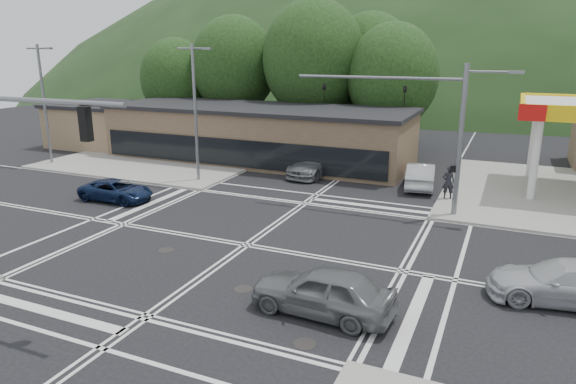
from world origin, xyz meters
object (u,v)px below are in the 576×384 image
at_px(car_grey_center, 323,291).
at_px(car_silver_east, 566,282).
at_px(car_queue_b, 365,161).
at_px(pedestrian, 448,182).
at_px(car_blue_west, 116,190).
at_px(car_queue_a, 421,175).
at_px(car_northbound, 316,164).

bearing_deg(car_grey_center, car_silver_east, 121.51).
relative_size(car_queue_b, pedestrian, 2.34).
bearing_deg(car_blue_west, car_grey_center, -118.53).
bearing_deg(car_grey_center, car_queue_b, -165.74).
bearing_deg(car_blue_west, car_silver_east, -101.02).
distance_m(car_queue_a, car_northbound, 7.40).
bearing_deg(car_silver_east, car_blue_west, -107.56).
bearing_deg(car_queue_b, pedestrian, 147.21).
bearing_deg(pedestrian, car_silver_east, 98.97).
bearing_deg(car_northbound, car_queue_b, 49.54).
height_order(car_grey_center, car_northbound, car_grey_center).
height_order(car_silver_east, car_queue_a, car_queue_a).
bearing_deg(pedestrian, car_queue_b, -56.08).
xyz_separation_m(car_queue_b, pedestrian, (6.50, -5.37, 0.35)).
distance_m(car_grey_center, car_silver_east, 8.67).
bearing_deg(car_queue_b, car_queue_a, 153.50).
xyz_separation_m(car_queue_a, car_queue_b, (-4.50, 2.95, -0.03)).
xyz_separation_m(car_blue_west, car_northbound, (8.55, 10.67, 0.20)).
xyz_separation_m(car_queue_a, car_northbound, (-7.39, 0.42, -0.00)).
height_order(car_blue_west, car_northbound, car_northbound).
height_order(car_grey_center, car_queue_b, car_grey_center).
bearing_deg(car_queue_b, car_silver_east, 132.21).
xyz_separation_m(car_grey_center, car_queue_b, (-4.35, 20.95, -0.06)).
height_order(car_grey_center, pedestrian, pedestrian).
bearing_deg(car_blue_west, car_queue_b, -43.31).
xyz_separation_m(car_blue_west, car_grey_center, (15.79, -7.75, 0.22)).
bearing_deg(car_queue_b, car_northbound, 47.90).
xyz_separation_m(car_queue_a, pedestrian, (2.00, -2.42, 0.32)).
distance_m(car_queue_a, pedestrian, 3.15).
relative_size(car_blue_west, car_silver_east, 0.84).
relative_size(car_silver_east, car_queue_a, 1.07).
height_order(car_blue_west, car_queue_b, car_queue_b).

